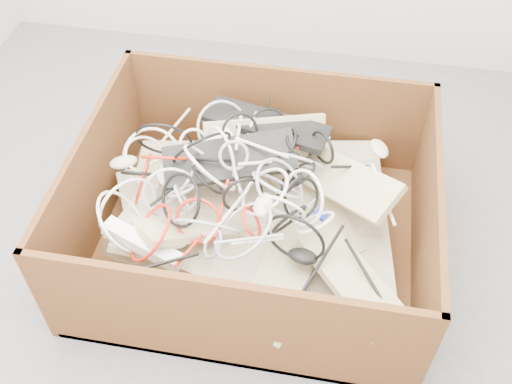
% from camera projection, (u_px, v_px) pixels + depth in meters
% --- Properties ---
extents(ground, '(3.00, 3.00, 0.00)m').
position_uv_depth(ground, '(206.00, 256.00, 2.46)').
color(ground, '#59595C').
rests_on(ground, ground).
extents(cardboard_box, '(1.31, 1.09, 0.52)m').
position_uv_depth(cardboard_box, '(250.00, 224.00, 2.41)').
color(cardboard_box, '#412410').
rests_on(cardboard_box, ground).
extents(keyboard_pile, '(1.23, 0.98, 0.39)m').
position_uv_depth(keyboard_pile, '(260.00, 200.00, 2.29)').
color(keyboard_pile, '#C4BA8A').
rests_on(keyboard_pile, cardboard_box).
extents(mice_scatter, '(1.09, 0.68, 0.22)m').
position_uv_depth(mice_scatter, '(233.00, 180.00, 2.25)').
color(mice_scatter, '#BFB699').
rests_on(mice_scatter, keyboard_pile).
extents(power_strip_left, '(0.28, 0.28, 0.14)m').
position_uv_depth(power_strip_left, '(195.00, 157.00, 2.32)').
color(power_strip_left, white).
rests_on(power_strip_left, keyboard_pile).
extents(power_strip_right, '(0.31, 0.15, 0.10)m').
position_uv_depth(power_strip_right, '(143.00, 244.00, 2.09)').
color(power_strip_right, white).
rests_on(power_strip_right, keyboard_pile).
extents(vga_plug, '(0.06, 0.06, 0.03)m').
position_uv_depth(vga_plug, '(321.00, 214.00, 2.16)').
color(vga_plug, '#0C20BE').
rests_on(vga_plug, keyboard_pile).
extents(cable_tangle, '(1.13, 0.92, 0.42)m').
position_uv_depth(cable_tangle, '(218.00, 181.00, 2.21)').
color(cable_tangle, silver).
rests_on(cable_tangle, keyboard_pile).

